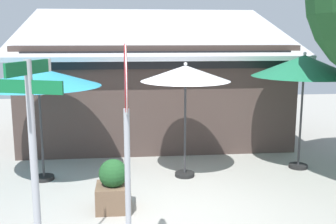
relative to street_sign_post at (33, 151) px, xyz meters
The scene contains 8 objects.
ground_plane 3.29m from the street_sign_post, 45.29° to the left, with size 28.00×28.00×0.10m, color #9E9B93.
cafe_building 8.05m from the street_sign_post, 76.01° to the left, with size 7.82×5.41×4.04m.
street_sign_post is the anchor object (origin of this frame).
stop_sign 1.19m from the street_sign_post, ahead, with size 0.07×0.83×3.04m.
patio_umbrella_teal_left 4.01m from the street_sign_post, 100.37° to the left, with size 2.62×2.62×2.52m.
patio_umbrella_ivory_center 4.54m from the street_sign_post, 58.06° to the left, with size 1.94×1.94×2.55m.
patio_umbrella_forest_green_right 6.65m from the street_sign_post, 38.66° to the left, with size 2.37×2.37×2.75m.
sidewalk_planter 2.70m from the street_sign_post, 68.69° to the left, with size 0.62×0.62×0.94m.
Camera 1 is at (-0.82, -6.80, 3.11)m, focal length 43.64 mm.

